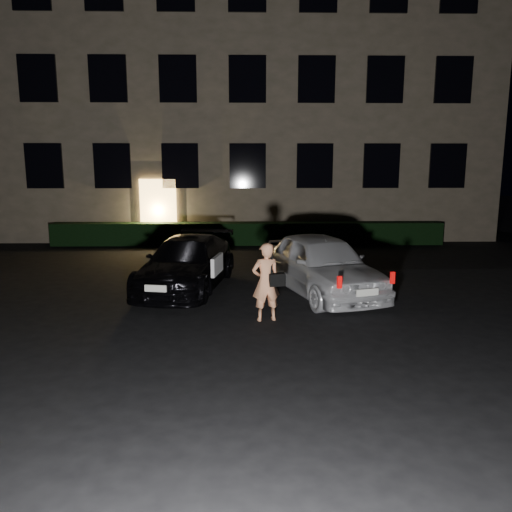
{
  "coord_description": "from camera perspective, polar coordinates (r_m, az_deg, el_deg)",
  "views": [
    {
      "loc": [
        -0.12,
        -8.63,
        3.08
      ],
      "look_at": [
        0.12,
        2.0,
        1.11
      ],
      "focal_mm": 35.0,
      "sensor_mm": 36.0,
      "label": 1
    }
  ],
  "objects": [
    {
      "name": "building",
      "position": [
        23.8,
        -1.05,
        17.53
      ],
      "size": [
        20.0,
        8.11,
        12.0
      ],
      "color": "brown",
      "rests_on": "ground"
    },
    {
      "name": "hedge",
      "position": [
        19.31,
        -0.93,
        2.58
      ],
      "size": [
        15.0,
        0.7,
        0.85
      ],
      "primitive_type": "cube",
      "color": "black",
      "rests_on": "ground"
    },
    {
      "name": "ground",
      "position": [
        9.16,
        -0.46,
        -9.14
      ],
      "size": [
        80.0,
        80.0,
        0.0
      ],
      "primitive_type": "plane",
      "color": "black",
      "rests_on": "ground"
    },
    {
      "name": "sedan",
      "position": [
        12.56,
        -7.87,
        -0.82
      ],
      "size": [
        2.52,
        4.62,
        1.27
      ],
      "rotation": [
        0.0,
        0.0,
        -0.17
      ],
      "color": "black",
      "rests_on": "ground"
    },
    {
      "name": "hatch",
      "position": [
        11.97,
        7.47,
        -0.93
      ],
      "size": [
        2.92,
        4.59,
        1.45
      ],
      "rotation": [
        0.0,
        0.0,
        0.31
      ],
      "color": "silver",
      "rests_on": "ground"
    },
    {
      "name": "man",
      "position": [
        9.84,
        1.18,
        -2.97
      ],
      "size": [
        0.71,
        0.5,
        1.57
      ],
      "rotation": [
        0.0,
        0.0,
        3.38
      ],
      "color": "#E69668",
      "rests_on": "ground"
    }
  ]
}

